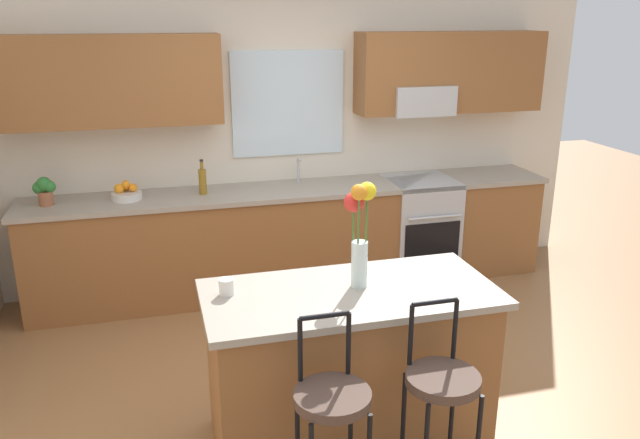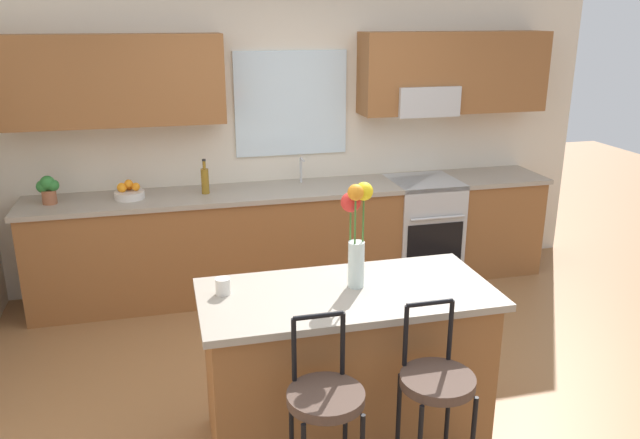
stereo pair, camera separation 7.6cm
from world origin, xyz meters
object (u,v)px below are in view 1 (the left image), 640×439
(bar_stool_middle, at_px, (442,388))
(mug_ceramic, at_px, (226,287))
(oven_range, at_px, (419,228))
(bottle_olive_oil, at_px, (203,181))
(kitchen_island, at_px, (349,365))
(fruit_bowl_oranges, at_px, (126,193))
(potted_plant_small, at_px, (44,190))
(flower_vase, at_px, (359,226))
(bar_stool_near, at_px, (332,406))

(bar_stool_middle, height_order, mug_ceramic, bar_stool_middle)
(oven_range, height_order, mug_ceramic, mug_ceramic)
(oven_range, height_order, bottle_olive_oil, bottle_olive_oil)
(bottle_olive_oil, bearing_deg, mug_ceramic, -91.82)
(oven_range, relative_size, mug_ceramic, 10.22)
(kitchen_island, bearing_deg, fruit_bowl_oranges, 119.04)
(kitchen_island, bearing_deg, oven_range, 57.50)
(oven_range, xyz_separation_m, mug_ceramic, (-2.01, -2.01, 0.51))
(oven_range, bearing_deg, mug_ceramic, -135.06)
(mug_ceramic, bearing_deg, potted_plant_small, 119.51)
(flower_vase, bearing_deg, fruit_bowl_oranges, 120.89)
(potted_plant_small, bearing_deg, bottle_olive_oil, -0.02)
(flower_vase, bearing_deg, bar_stool_middle, -71.63)
(oven_range, height_order, fruit_bowl_oranges, fruit_bowl_oranges)
(mug_ceramic, xyz_separation_m, bottle_olive_oil, (0.06, 2.03, 0.07))
(flower_vase, xyz_separation_m, fruit_bowl_oranges, (-1.26, 2.11, -0.30))
(bar_stool_middle, relative_size, bottle_olive_oil, 3.56)
(bar_stool_near, xyz_separation_m, flower_vase, (0.34, 0.64, 0.63))
(bar_stool_near, bearing_deg, flower_vase, 62.36)
(fruit_bowl_oranges, height_order, bottle_olive_oil, bottle_olive_oil)
(kitchen_island, distance_m, bar_stool_middle, 0.67)
(bottle_olive_oil, xyz_separation_m, potted_plant_small, (-1.22, 0.00, 0.01))
(fruit_bowl_oranges, bearing_deg, oven_range, -0.65)
(kitchen_island, height_order, fruit_bowl_oranges, fruit_bowl_oranges)
(kitchen_island, height_order, bottle_olive_oil, bottle_olive_oil)
(flower_vase, relative_size, mug_ceramic, 6.54)
(oven_range, xyz_separation_m, bar_stool_middle, (-1.08, -2.72, 0.18))
(bar_stool_middle, bearing_deg, bar_stool_near, 180.00)
(kitchen_island, xyz_separation_m, flower_vase, (0.06, 0.05, 0.81))
(kitchen_island, bearing_deg, bottle_olive_oil, 105.28)
(oven_range, distance_m, potted_plant_small, 3.22)
(fruit_bowl_oranges, bearing_deg, kitchen_island, -60.96)
(mug_ceramic, distance_m, potted_plant_small, 2.34)
(kitchen_island, distance_m, flower_vase, 0.81)
(oven_range, distance_m, fruit_bowl_oranges, 2.61)
(oven_range, relative_size, potted_plant_small, 4.06)
(potted_plant_small, bearing_deg, mug_ceramic, -60.49)
(bottle_olive_oil, bearing_deg, bar_stool_near, -83.47)
(kitchen_island, relative_size, bottle_olive_oil, 5.47)
(flower_vase, bearing_deg, kitchen_island, -139.45)
(bar_stool_near, distance_m, flower_vase, 0.96)
(potted_plant_small, bearing_deg, oven_range, -0.45)
(mug_ceramic, height_order, potted_plant_small, potted_plant_small)
(bar_stool_near, distance_m, bottle_olive_oil, 2.79)
(kitchen_island, height_order, mug_ceramic, mug_ceramic)
(oven_range, bearing_deg, potted_plant_small, 179.55)
(bar_stool_near, height_order, bar_stool_middle, same)
(fruit_bowl_oranges, bearing_deg, potted_plant_small, -179.61)
(bar_stool_middle, distance_m, flower_vase, 0.93)
(mug_ceramic, height_order, fruit_bowl_oranges, fruit_bowl_oranges)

